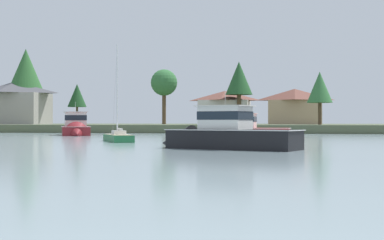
{
  "coord_description": "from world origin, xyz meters",
  "views": [
    {
      "loc": [
        12.61,
        -12.42,
        1.85
      ],
      "look_at": [
        4.13,
        36.18,
        1.96
      ],
      "focal_mm": 52.36,
      "sensor_mm": 36.0,
      "label": 1
    }
  ],
  "objects_px": {
    "cruiser_maroon": "(76,130)",
    "sailboat_green": "(118,139)",
    "cruiser_black": "(220,139)",
    "cruiser_red": "(241,133)"
  },
  "relations": [
    {
      "from": "sailboat_green",
      "to": "cruiser_maroon",
      "type": "height_order",
      "value": "sailboat_green"
    },
    {
      "from": "sailboat_green",
      "to": "cruiser_maroon",
      "type": "distance_m",
      "value": 24.07
    },
    {
      "from": "cruiser_maroon",
      "to": "sailboat_green",
      "type": "bearing_deg",
      "value": -59.29
    },
    {
      "from": "cruiser_red",
      "to": "sailboat_green",
      "type": "distance_m",
      "value": 15.2
    },
    {
      "from": "cruiser_red",
      "to": "cruiser_black",
      "type": "relative_size",
      "value": 0.92
    },
    {
      "from": "cruiser_red",
      "to": "cruiser_maroon",
      "type": "distance_m",
      "value": 24.38
    },
    {
      "from": "cruiser_maroon",
      "to": "cruiser_black",
      "type": "bearing_deg",
      "value": -54.41
    },
    {
      "from": "sailboat_green",
      "to": "cruiser_maroon",
      "type": "relative_size",
      "value": 0.85
    },
    {
      "from": "cruiser_red",
      "to": "cruiser_maroon",
      "type": "height_order",
      "value": "cruiser_maroon"
    },
    {
      "from": "cruiser_black",
      "to": "cruiser_maroon",
      "type": "xyz_separation_m",
      "value": [
        -23.0,
        32.15,
        0.11
      ]
    }
  ]
}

